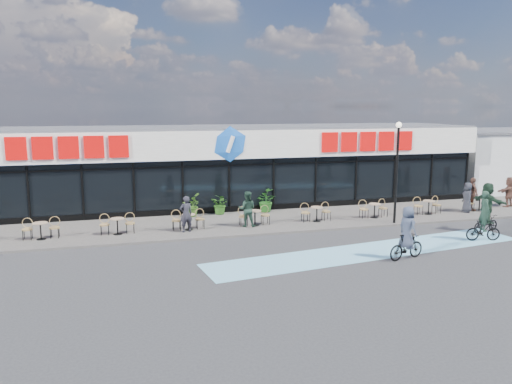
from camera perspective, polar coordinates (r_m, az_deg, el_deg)
ground at (r=20.63m, az=1.16°, el=-6.45°), size 120.00×120.00×0.00m
sidewalk at (r=24.83m, az=-1.81°, el=-3.55°), size 44.00×5.00×0.10m
bike_lane at (r=20.79m, az=13.07°, el=-6.57°), size 14.17×4.13×0.01m
building at (r=29.66m, az=-4.30°, el=3.10°), size 30.60×6.57×4.75m
neighbour_building at (r=39.97m, az=25.63°, el=3.49°), size 9.20×7.20×4.11m
lamp_post at (r=25.06m, az=15.81°, el=3.17°), size 0.28×0.28×4.93m
bistro_set_1 at (r=23.51m, az=-23.37°, el=-3.85°), size 1.54×0.62×0.90m
bistro_set_2 at (r=23.26m, az=-15.56°, el=-3.53°), size 1.54×0.62×0.90m
bistro_set_3 at (r=23.45m, az=-7.74°, el=-3.15°), size 1.54×0.62×0.90m
bistro_set_4 at (r=24.06m, az=-0.18°, el=-2.73°), size 1.54×0.62×0.90m
bistro_set_5 at (r=25.07m, az=6.88°, el=-2.29°), size 1.54×0.62×0.90m
bistro_set_6 at (r=26.43m, az=13.30°, el=-1.87°), size 1.54×0.62×0.90m
bistro_set_7 at (r=28.08m, az=19.03°, el=-1.46°), size 1.54×0.62×0.90m
bistro_set_8 at (r=29.99m, az=24.07°, el=-1.10°), size 1.54×0.62×0.90m
potted_plant_left at (r=26.53m, az=-4.07°, el=-1.41°), size 1.27×1.27×1.07m
potted_plant_mid at (r=26.22m, az=-7.43°, el=-1.50°), size 1.03×1.15×1.16m
potted_plant_right at (r=27.08m, az=1.01°, el=-1.00°), size 1.10×1.22×1.21m
patron_left at (r=22.89m, az=-8.00°, el=-2.51°), size 0.69×0.54×1.67m
patron_right at (r=23.69m, az=-1.02°, el=-1.95°), size 1.00×0.88×1.71m
pedestrian_a at (r=29.25m, az=23.01°, el=-0.57°), size 0.73×0.91×1.63m
pedestrian_b at (r=29.73m, az=23.48°, el=-0.23°), size 0.63×1.14×1.84m
pedestrian_c at (r=31.88m, az=26.96°, el=0.02°), size 1.67×0.93×1.71m
cyclist_a at (r=23.70m, az=24.60°, el=-3.11°), size 1.56×0.78×2.20m
cyclist_b at (r=25.37m, az=24.88°, el=-1.70°), size 1.61×1.81×2.32m
cyclist_c at (r=19.79m, az=16.86°, el=-5.05°), size 1.74×0.89×2.06m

